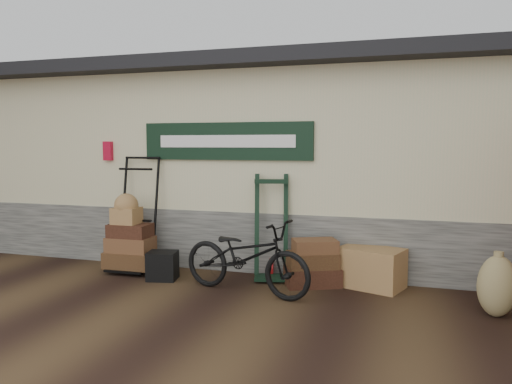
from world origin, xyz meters
TOP-DOWN VIEW (x-y plane):
  - ground at (0.00, 0.00)m, footprint 80.00×80.00m
  - station_building at (-0.01, 2.74)m, footprint 14.40×4.10m
  - porter_trolley at (-1.65, 0.68)m, footprint 0.89×0.68m
  - green_barrow at (0.44, 0.79)m, footprint 0.63×0.57m
  - suitcase_stack at (1.07, 0.62)m, footprint 0.84×0.71m
  - wicker_hamper at (1.83, 0.77)m, footprint 0.94×0.77m
  - black_trunk at (-1.01, 0.28)m, footprint 0.46×0.42m
  - bicycle at (0.32, 0.01)m, footprint 1.06×1.94m
  - burlap_sack_left at (3.25, 0.01)m, footprint 0.51×0.46m

SIDE VIEW (x-z plane):
  - ground at x=0.00m, z-range 0.00..0.00m
  - black_trunk at x=-1.01m, z-range 0.00..0.40m
  - wicker_hamper at x=1.83m, z-range 0.00..0.53m
  - suitcase_stack at x=1.07m, z-range 0.00..0.64m
  - burlap_sack_left at x=3.25m, z-range 0.00..0.69m
  - bicycle at x=0.32m, z-range 0.00..1.07m
  - green_barrow at x=0.44m, z-range 0.00..1.48m
  - porter_trolley at x=-1.65m, z-range 0.00..1.75m
  - station_building at x=-0.01m, z-range 0.01..3.21m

